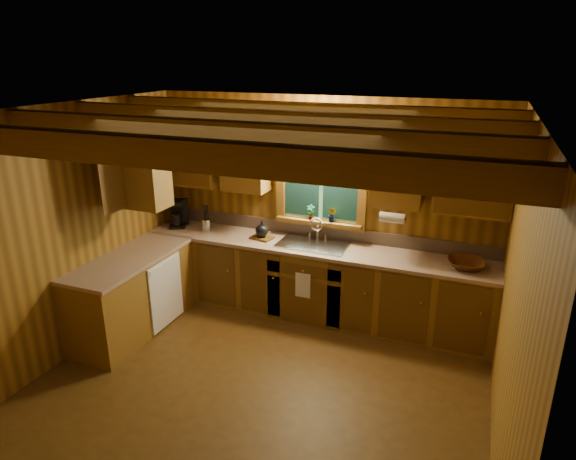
# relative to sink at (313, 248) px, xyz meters

# --- Properties ---
(room) EXTENTS (4.20, 4.20, 4.20)m
(room) POSITION_rel_sink_xyz_m (0.00, -1.60, 0.44)
(room) COLOR #513613
(room) RESTS_ON ground
(ceiling_beams) EXTENTS (4.20, 2.54, 0.18)m
(ceiling_beams) POSITION_rel_sink_xyz_m (0.00, -1.60, 1.63)
(ceiling_beams) COLOR brown
(ceiling_beams) RESTS_ON room
(base_cabinets) EXTENTS (4.20, 2.22, 0.86)m
(base_cabinets) POSITION_rel_sink_xyz_m (-0.49, -0.32, -0.43)
(base_cabinets) COLOR brown
(base_cabinets) RESTS_ON ground
(countertop) EXTENTS (4.20, 2.24, 0.04)m
(countertop) POSITION_rel_sink_xyz_m (-0.48, -0.31, 0.02)
(countertop) COLOR #9F836E
(countertop) RESTS_ON base_cabinets
(backsplash) EXTENTS (4.20, 0.02, 0.16)m
(backsplash) POSITION_rel_sink_xyz_m (0.00, 0.28, 0.12)
(backsplash) COLOR #9B7E68
(backsplash) RESTS_ON room
(dishwasher_panel) EXTENTS (0.02, 0.60, 0.80)m
(dishwasher_panel) POSITION_rel_sink_xyz_m (-1.47, -0.92, -0.43)
(dishwasher_panel) COLOR white
(dishwasher_panel) RESTS_ON base_cabinets
(upper_cabinets) EXTENTS (4.19, 1.77, 0.78)m
(upper_cabinets) POSITION_rel_sink_xyz_m (-0.56, -0.18, 0.98)
(upper_cabinets) COLOR brown
(upper_cabinets) RESTS_ON room
(window) EXTENTS (1.12, 0.08, 1.00)m
(window) POSITION_rel_sink_xyz_m (0.00, 0.26, 0.67)
(window) COLOR brown
(window) RESTS_ON room
(window_sill) EXTENTS (1.06, 0.14, 0.04)m
(window_sill) POSITION_rel_sink_xyz_m (0.00, 0.22, 0.26)
(window_sill) COLOR brown
(window_sill) RESTS_ON room
(wall_sconce) EXTENTS (0.45, 0.21, 0.17)m
(wall_sconce) POSITION_rel_sink_xyz_m (0.00, 0.14, 1.31)
(wall_sconce) COLOR black
(wall_sconce) RESTS_ON room
(paper_towel_roll) EXTENTS (0.27, 0.11, 0.11)m
(paper_towel_roll) POSITION_rel_sink_xyz_m (0.92, -0.07, 0.51)
(paper_towel_roll) COLOR white
(paper_towel_roll) RESTS_ON upper_cabinets
(dish_towel) EXTENTS (0.18, 0.01, 0.30)m
(dish_towel) POSITION_rel_sink_xyz_m (0.00, -0.34, -0.34)
(dish_towel) COLOR white
(dish_towel) RESTS_ON base_cabinets
(sink) EXTENTS (0.82, 0.48, 0.43)m
(sink) POSITION_rel_sink_xyz_m (0.00, 0.00, 0.00)
(sink) COLOR silver
(sink) RESTS_ON countertop
(coffee_maker) EXTENTS (0.20, 0.26, 0.36)m
(coffee_maker) POSITION_rel_sink_xyz_m (-1.86, 0.01, 0.22)
(coffee_maker) COLOR black
(coffee_maker) RESTS_ON countertop
(utensil_crock) EXTENTS (0.12, 0.12, 0.34)m
(utensil_crock) POSITION_rel_sink_xyz_m (-1.44, -0.01, 0.13)
(utensil_crock) COLOR silver
(utensil_crock) RESTS_ON countertop
(cutting_board) EXTENTS (0.29, 0.23, 0.02)m
(cutting_board) POSITION_rel_sink_xyz_m (-0.65, -0.03, 0.06)
(cutting_board) COLOR #563812
(cutting_board) RESTS_ON countertop
(teakettle) EXTENTS (0.16, 0.16, 0.20)m
(teakettle) POSITION_rel_sink_xyz_m (-0.65, -0.03, 0.15)
(teakettle) COLOR black
(teakettle) RESTS_ON cutting_board
(wicker_basket) EXTENTS (0.43, 0.43, 0.09)m
(wicker_basket) POSITION_rel_sink_xyz_m (1.72, -0.05, 0.09)
(wicker_basket) COLOR #48230C
(wicker_basket) RESTS_ON countertop
(potted_plant_left) EXTENTS (0.11, 0.08, 0.19)m
(potted_plant_left) POSITION_rel_sink_xyz_m (-0.10, 0.20, 0.38)
(potted_plant_left) COLOR #563812
(potted_plant_left) RESTS_ON window_sill
(potted_plant_right) EXTENTS (0.13, 0.12, 0.18)m
(potted_plant_right) POSITION_rel_sink_xyz_m (0.17, 0.21, 0.38)
(potted_plant_right) COLOR #563812
(potted_plant_right) RESTS_ON window_sill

